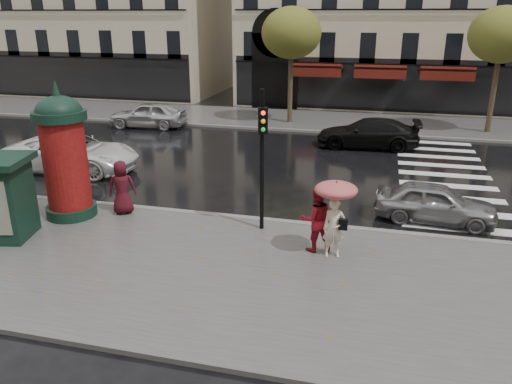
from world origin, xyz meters
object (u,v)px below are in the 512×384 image
(woman_red, at_px, (316,219))
(car_black, at_px, (368,133))
(woman_umbrella, at_px, (335,207))
(morris_column, at_px, (64,153))
(car_white, at_px, (72,153))
(traffic_light, at_px, (262,148))
(car_silver, at_px, (435,203))
(man_burgundy, at_px, (122,187))
(car_far_silver, at_px, (148,115))

(woman_red, relative_size, car_black, 0.37)
(woman_umbrella, distance_m, morris_column, 8.47)
(woman_red, bearing_deg, car_white, -49.91)
(car_black, bearing_deg, traffic_light, -16.08)
(car_black, bearing_deg, woman_red, -7.08)
(woman_umbrella, xyz_separation_m, car_silver, (2.83, 3.44, -0.90))
(man_burgundy, height_order, morris_column, morris_column)
(traffic_light, relative_size, car_silver, 1.13)
(morris_column, distance_m, traffic_light, 6.20)
(car_silver, height_order, car_far_silver, car_far_silver)
(woman_umbrella, distance_m, woman_red, 0.75)
(car_white, bearing_deg, morris_column, -149.50)
(car_white, relative_size, car_far_silver, 1.25)
(morris_column, height_order, traffic_light, morris_column)
(morris_column, bearing_deg, woman_red, -4.29)
(morris_column, relative_size, car_white, 0.79)
(car_black, bearing_deg, car_silver, 12.35)
(car_white, bearing_deg, woman_umbrella, -117.75)
(traffic_light, height_order, car_far_silver, traffic_light)
(morris_column, distance_m, car_far_silver, 13.76)
(car_silver, xyz_separation_m, car_black, (-2.43, 8.97, 0.08))
(car_white, xyz_separation_m, car_black, (11.76, 6.95, -0.05))
(woman_umbrella, relative_size, man_burgundy, 1.22)
(car_white, height_order, car_far_silver, car_white)
(traffic_light, relative_size, car_black, 0.85)
(man_burgundy, relative_size, traffic_light, 0.42)
(woman_umbrella, height_order, car_far_silver, woman_umbrella)
(woman_red, height_order, traffic_light, traffic_light)
(car_far_silver, bearing_deg, car_silver, 49.12)
(traffic_light, xyz_separation_m, car_white, (-9.13, 4.23, -1.87))
(car_silver, distance_m, car_white, 14.34)
(car_silver, relative_size, car_far_silver, 0.84)
(woman_umbrella, relative_size, morris_column, 0.50)
(car_white, bearing_deg, traffic_light, -116.95)
(man_burgundy, distance_m, traffic_light, 4.93)
(traffic_light, distance_m, car_white, 10.23)
(woman_umbrella, relative_size, traffic_light, 0.51)
(traffic_light, distance_m, car_far_silver, 16.23)
(car_white, xyz_separation_m, car_far_silver, (-0.70, 8.55, -0.01))
(car_silver, bearing_deg, car_black, 20.62)
(woman_red, distance_m, traffic_light, 2.56)
(man_burgundy, bearing_deg, woman_umbrella, 144.85)
(morris_column, relative_size, car_silver, 1.17)
(man_burgundy, height_order, car_far_silver, man_burgundy)
(man_burgundy, distance_m, morris_column, 2.02)
(traffic_light, xyz_separation_m, car_black, (2.64, 11.18, -1.92))
(woman_red, relative_size, car_white, 0.33)
(car_black, xyz_separation_m, car_far_silver, (-12.46, 1.60, 0.04))
(traffic_light, bearing_deg, car_black, 76.74)
(morris_column, height_order, car_silver, morris_column)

